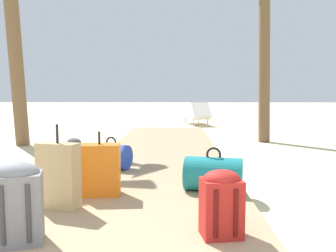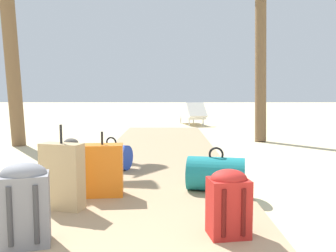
% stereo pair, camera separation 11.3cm
% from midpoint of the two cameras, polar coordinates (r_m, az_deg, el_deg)
% --- Properties ---
extents(ground_plane, '(60.00, 60.00, 0.00)m').
position_cam_midpoint_polar(ground_plane, '(5.00, -0.88, -7.91)').
color(ground_plane, beige).
extents(boardwalk, '(2.00, 9.46, 0.08)m').
position_cam_midpoint_polar(boardwalk, '(5.91, -0.54, -5.38)').
color(boardwalk, tan).
rests_on(boardwalk, ground).
extents(backpack_red, '(0.33, 0.29, 0.51)m').
position_cam_midpoint_polar(backpack_red, '(2.77, 9.64, -11.73)').
color(backpack_red, red).
rests_on(backpack_red, boardwalk).
extents(suitcase_tan, '(0.42, 0.27, 0.79)m').
position_cam_midpoint_polar(suitcase_tan, '(3.48, -16.08, -7.60)').
color(suitcase_tan, tan).
rests_on(suitcase_tan, boardwalk).
extents(duffel_bag_blue, '(0.59, 0.49, 0.45)m').
position_cam_midpoint_polar(duffel_bag_blue, '(5.10, -8.34, -4.79)').
color(duffel_bag_blue, '#2847B7').
rests_on(duffel_bag_blue, boardwalk).
extents(suitcase_orange, '(0.44, 0.27, 0.67)m').
position_cam_midpoint_polar(suitcase_orange, '(3.83, -9.92, -6.85)').
color(suitcase_orange, orange).
rests_on(suitcase_orange, boardwalk).
extents(duffel_bag_teal, '(0.68, 0.49, 0.48)m').
position_cam_midpoint_polar(duffel_bag_teal, '(3.98, 8.03, -7.56)').
color(duffel_bag_teal, '#197A7F').
rests_on(duffel_bag_teal, boardwalk).
extents(backpack_grey, '(0.39, 0.33, 0.59)m').
position_cam_midpoint_polar(backpack_grey, '(2.79, -21.65, -11.02)').
color(backpack_grey, slate).
rests_on(backpack_grey, boardwalk).
extents(lounge_chair, '(0.92, 1.65, 0.78)m').
position_cam_midpoint_polar(lounge_chair, '(12.26, 4.94, 1.70)').
color(lounge_chair, white).
rests_on(lounge_chair, ground).
extents(rock_left_mid, '(0.32, 0.33, 0.15)m').
position_cam_midpoint_polar(rock_left_mid, '(7.28, -14.31, -3.16)').
color(rock_left_mid, slate).
rests_on(rock_left_mid, ground).
extents(rock_left_near, '(0.32, 0.28, 0.19)m').
position_cam_midpoint_polar(rock_left_near, '(7.71, -14.29, -2.55)').
color(rock_left_near, '#5B5651').
rests_on(rock_left_near, ground).
extents(rock_left_far, '(0.30, 0.30, 0.15)m').
position_cam_midpoint_polar(rock_left_far, '(7.24, -12.50, -3.18)').
color(rock_left_far, gray).
rests_on(rock_left_far, ground).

